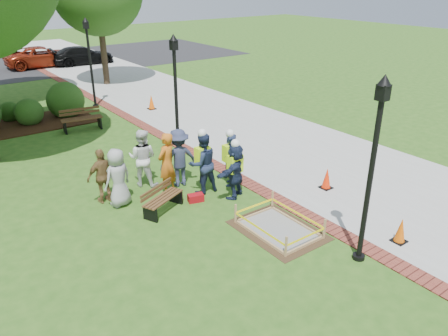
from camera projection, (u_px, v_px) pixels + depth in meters
ground at (236, 221)px, 11.60m from camera, size 100.00×100.00×0.00m
sidewalk at (191, 107)px, 21.68m from camera, size 6.00×60.00×0.02m
brick_edging at (131, 119)px, 19.90m from camera, size 0.50×60.00×0.03m
mulch_bed at (10, 127)px, 18.78m from camera, size 7.00×3.00×0.05m
parking_lot at (5, 67)px, 31.45m from camera, size 36.00×12.00×0.01m
wet_concrete_pad at (278, 223)px, 11.10m from camera, size 1.71×2.31×0.55m
bench_near at (163, 204)px, 12.01m from camera, size 1.40×0.94×0.73m
bench_far at (82, 124)px, 18.40m from camera, size 1.73×0.78×0.90m
cone_front at (401, 231)px, 10.57m from camera, size 0.33×0.33×0.66m
cone_back at (327, 179)px, 13.27m from camera, size 0.34×0.34×0.68m
cone_far at (151, 102)px, 21.24m from camera, size 0.37×0.37×0.73m
toolbox at (196, 198)px, 12.60m from camera, size 0.50×0.36×0.22m
lamp_near at (373, 159)px, 9.08m from camera, size 0.28×0.28×4.26m
lamp_mid at (176, 88)px, 14.96m from camera, size 0.28×0.28×4.26m
lamp_far at (90, 56)px, 20.84m from camera, size 0.28×0.28×4.26m
shrub_c at (31, 124)px, 19.29m from camera, size 1.22×1.22×1.22m
shrub_d at (68, 115)px, 20.45m from camera, size 1.71×1.71×1.71m
shrub_e at (11, 121)px, 19.73m from camera, size 0.93×0.93×0.93m
casual_person_a at (118, 178)px, 12.12m from camera, size 0.61×0.47×1.69m
casual_person_b at (167, 164)px, 12.79m from camera, size 0.71×0.60×1.88m
casual_person_c at (143, 158)px, 13.28m from camera, size 0.67×0.67×1.81m
casual_person_d at (103, 176)px, 12.33m from camera, size 0.54×0.37×1.61m
casual_person_e at (179, 158)px, 13.28m from camera, size 0.64×0.47×1.82m
hivis_worker_a at (235, 169)px, 12.58m from camera, size 0.62×0.54×1.79m
hivis_worker_b at (230, 158)px, 13.32m from camera, size 0.60×0.63×1.81m
hivis_worker_c at (203, 162)px, 12.82m from camera, size 0.62×0.43×2.00m
parked_car_c at (44, 67)px, 31.58m from camera, size 2.08×4.75×1.55m
parked_car_d at (83, 64)px, 32.39m from camera, size 2.13×4.45×1.42m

